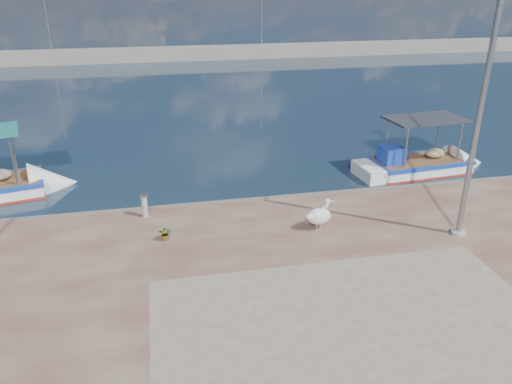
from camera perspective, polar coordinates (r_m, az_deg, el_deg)
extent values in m
plane|color=#162635|center=(13.50, 3.31, -11.47)|extent=(1400.00, 1400.00, 0.00)
cube|color=gray|center=(11.26, 12.61, -17.16)|extent=(9.00, 7.00, 0.01)
cube|color=gray|center=(51.23, -8.48, 15.39)|extent=(120.00, 2.20, 1.20)
cylinder|color=gray|center=(51.58, -22.81, 17.76)|extent=(0.16, 0.16, 7.00)
cylinder|color=gray|center=(51.95, 0.64, 19.51)|extent=(0.16, 0.16, 7.00)
cube|color=white|center=(22.43, 18.11, 2.41)|extent=(5.87, 2.40, 0.94)
cube|color=#17369A|center=(22.29, 18.24, 3.41)|extent=(4.28, 2.31, 0.14)
cube|color=#9E2113|center=(22.45, 18.09, 2.28)|extent=(4.28, 2.29, 0.12)
cube|color=#17369A|center=(21.40, 15.21, 4.07)|extent=(0.97, 0.97, 0.69)
cube|color=#22252C|center=(21.77, 18.85, 7.91)|extent=(3.30, 2.07, 0.08)
cylinder|color=tan|center=(15.54, 6.95, -3.86)|extent=(0.03, 0.03, 0.25)
cylinder|color=tan|center=(15.60, 7.35, -3.78)|extent=(0.03, 0.03, 0.25)
ellipsoid|color=silver|center=(15.42, 7.21, -2.76)|extent=(0.83, 0.61, 0.53)
cylinder|color=silver|center=(15.42, 8.00, -1.71)|extent=(0.19, 0.13, 0.46)
sphere|color=silver|center=(15.35, 8.16, -1.03)|extent=(0.15, 0.15, 0.15)
cone|color=#F3B15E|center=(15.46, 8.72, -1.04)|extent=(0.37, 0.15, 0.11)
cylinder|color=gray|center=(15.22, 24.05, 7.30)|extent=(0.16, 0.16, 7.00)
cylinder|color=gray|center=(16.42, 22.07, -4.28)|extent=(0.44, 0.44, 0.10)
cylinder|color=gray|center=(16.51, -12.61, -1.57)|extent=(0.20, 0.20, 0.76)
cylinder|color=gray|center=(16.36, -12.72, -0.36)|extent=(0.26, 0.26, 0.07)
imported|color=#33722D|center=(15.05, -10.32, -4.67)|extent=(0.44, 0.40, 0.44)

